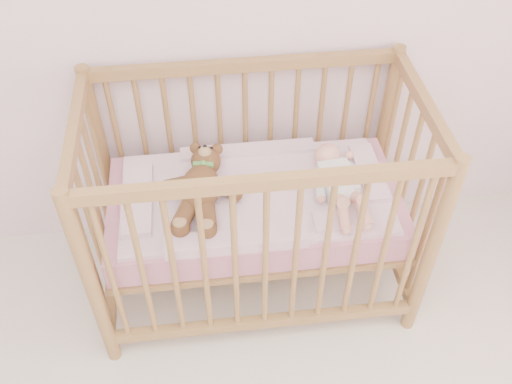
{
  "coord_description": "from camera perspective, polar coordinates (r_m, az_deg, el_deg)",
  "views": [
    {
      "loc": [
        0.11,
        -0.07,
        2.24
      ],
      "look_at": [
        0.31,
        1.55,
        0.62
      ],
      "focal_mm": 40.0,
      "sensor_mm": 36.0,
      "label": 1
    }
  ],
  "objects": [
    {
      "name": "crib",
      "position": [
        2.41,
        -0.14,
        -1.19
      ],
      "size": [
        1.36,
        0.76,
        1.0
      ],
      "primitive_type": null,
      "color": "#996D41",
      "rests_on": "floor"
    },
    {
      "name": "mattress",
      "position": [
        2.43,
        -0.14,
        -1.44
      ],
      "size": [
        1.22,
        0.62,
        0.13
      ],
      "primitive_type": "cube",
      "color": "#C67B85",
      "rests_on": "crib"
    },
    {
      "name": "teddy_bear",
      "position": [
        2.29,
        -5.62,
        0.5
      ],
      "size": [
        0.44,
        0.56,
        0.14
      ],
      "primitive_type": null,
      "rotation": [
        0.0,
        0.0,
        -0.19
      ],
      "color": "brown",
      "rests_on": "blanket"
    },
    {
      "name": "baby",
      "position": [
        2.36,
        8.21,
        1.47
      ],
      "size": [
        0.28,
        0.52,
        0.12
      ],
      "primitive_type": null,
      "rotation": [
        0.0,
        0.0,
        0.09
      ],
      "color": "white",
      "rests_on": "blanket"
    },
    {
      "name": "blanket",
      "position": [
        2.37,
        -0.14,
        -0.18
      ],
      "size": [
        1.1,
        0.58,
        0.06
      ],
      "primitive_type": null,
      "color": "#E79FB8",
      "rests_on": "mattress"
    }
  ]
}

